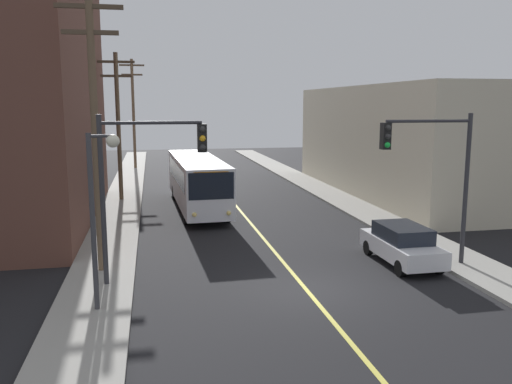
# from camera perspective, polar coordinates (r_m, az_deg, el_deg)

# --- Properties ---
(ground_plane) EXTENTS (120.00, 120.00, 0.00)m
(ground_plane) POSITION_cam_1_polar(r_m,az_deg,el_deg) (19.00, 5.51, -10.54)
(ground_plane) COLOR black
(sidewalk_left) EXTENTS (2.50, 90.00, 0.15)m
(sidewalk_left) POSITION_cam_1_polar(r_m,az_deg,el_deg) (27.91, -15.11, -4.13)
(sidewalk_left) COLOR gray
(sidewalk_left) RESTS_ON ground
(sidewalk_right) EXTENTS (2.50, 90.00, 0.15)m
(sidewalk_right) POSITION_cam_1_polar(r_m,az_deg,el_deg) (30.49, 13.24, -2.91)
(sidewalk_right) COLOR gray
(sidewalk_right) RESTS_ON ground
(lane_stripe_center) EXTENTS (0.16, 60.00, 0.01)m
(lane_stripe_center) POSITION_cam_1_polar(r_m,az_deg,el_deg) (33.14, -1.92, -1.80)
(lane_stripe_center) COLOR #D8CC4C
(lane_stripe_center) RESTS_ON ground
(building_right_warehouse) EXTENTS (12.00, 23.20, 7.73)m
(building_right_warehouse) POSITION_cam_1_polar(r_m,az_deg,el_deg) (40.68, 17.89, 5.34)
(building_right_warehouse) COLOR beige
(building_right_warehouse) RESTS_ON ground
(city_bus) EXTENTS (3.02, 12.23, 3.20)m
(city_bus) POSITION_cam_1_polar(r_m,az_deg,el_deg) (32.95, -6.40, 1.28)
(city_bus) COLOR silver
(city_bus) RESTS_ON ground
(parked_car_white) EXTENTS (1.85, 4.41, 1.62)m
(parked_car_white) POSITION_cam_1_polar(r_m,az_deg,el_deg) (22.46, 15.51, -5.43)
(parked_car_white) COLOR silver
(parked_car_white) RESTS_ON ground
(utility_pole_near) EXTENTS (2.40, 0.28, 10.39)m
(utility_pole_near) POSITION_cam_1_polar(r_m,az_deg,el_deg) (20.56, -17.05, 7.30)
(utility_pole_near) COLOR brown
(utility_pole_near) RESTS_ON sidewalk_left
(utility_pole_mid) EXTENTS (2.40, 0.28, 9.64)m
(utility_pole_mid) POSITION_cam_1_polar(r_m,az_deg,el_deg) (36.18, -14.68, 7.56)
(utility_pole_mid) COLOR brown
(utility_pole_mid) RESTS_ON sidewalk_left
(utility_pole_far) EXTENTS (2.40, 0.28, 10.67)m
(utility_pole_far) POSITION_cam_1_polar(r_m,az_deg,el_deg) (53.98, -13.13, 8.73)
(utility_pole_far) COLOR brown
(utility_pole_far) RESTS_ON sidewalk_left
(traffic_signal_left_corner) EXTENTS (3.75, 0.48, 6.00)m
(traffic_signal_left_corner) POSITION_cam_1_polar(r_m,az_deg,el_deg) (18.86, -11.75, 2.63)
(traffic_signal_left_corner) COLOR #2D2D33
(traffic_signal_left_corner) RESTS_ON sidewalk_left
(traffic_signal_right_corner) EXTENTS (3.75, 0.48, 6.00)m
(traffic_signal_right_corner) POSITION_cam_1_polar(r_m,az_deg,el_deg) (21.50, 18.50, 3.16)
(traffic_signal_right_corner) COLOR #2D2D33
(traffic_signal_right_corner) RESTS_ON sidewalk_right
(street_lamp_left) EXTENTS (0.98, 0.40, 5.50)m
(street_lamp_left) POSITION_cam_1_polar(r_m,az_deg,el_deg) (16.68, -16.61, -0.40)
(street_lamp_left) COLOR #38383D
(street_lamp_left) RESTS_ON sidewalk_left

